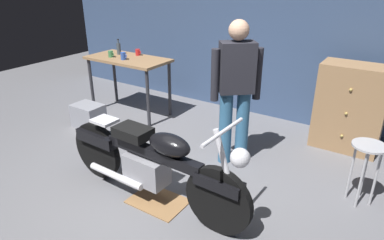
% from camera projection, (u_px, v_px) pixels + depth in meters
% --- Properties ---
extents(ground_plane, '(12.00, 12.00, 0.00)m').
position_uv_depth(ground_plane, '(155.00, 204.00, 3.41)').
color(ground_plane, slate).
extents(back_wall, '(8.00, 0.12, 3.10)m').
position_uv_depth(back_wall, '(273.00, 14.00, 4.93)').
color(back_wall, '#384C70').
rests_on(back_wall, ground_plane).
extents(workbench, '(1.30, 0.64, 0.90)m').
position_uv_depth(workbench, '(128.00, 65.00, 5.29)').
color(workbench, '#99724C').
rests_on(workbench, ground_plane).
extents(motorcycle, '(2.19, 0.60, 1.00)m').
position_uv_depth(motorcycle, '(151.00, 161.00, 3.29)').
color(motorcycle, black).
rests_on(motorcycle, ground_plane).
extents(person_standing, '(0.46, 0.41, 1.67)m').
position_uv_depth(person_standing, '(236.00, 88.00, 3.83)').
color(person_standing, '#34678F').
rests_on(person_standing, ground_plane).
extents(shop_stool, '(0.32, 0.32, 0.64)m').
position_uv_depth(shop_stool, '(367.00, 158.00, 3.26)').
color(shop_stool, '#B2B2B7').
rests_on(shop_stool, ground_plane).
extents(wooden_dresser, '(0.80, 0.47, 1.10)m').
position_uv_depth(wooden_dresser, '(350.00, 108.00, 4.30)').
color(wooden_dresser, '#99724C').
rests_on(wooden_dresser, ground_plane).
extents(drip_tray, '(0.56, 0.40, 0.01)m').
position_uv_depth(drip_tray, '(158.00, 201.00, 3.45)').
color(drip_tray, olive).
rests_on(drip_tray, ground_plane).
extents(storage_bin, '(0.44, 0.32, 0.34)m').
position_uv_depth(storage_bin, '(88.00, 116.00, 5.04)').
color(storage_bin, gray).
rests_on(storage_bin, ground_plane).
extents(mug_blue_enamel, '(0.11, 0.08, 0.11)m').
position_uv_depth(mug_blue_enamel, '(123.00, 56.00, 5.11)').
color(mug_blue_enamel, '#2D51AD').
rests_on(mug_blue_enamel, workbench).
extents(mug_red_diner, '(0.10, 0.07, 0.10)m').
position_uv_depth(mug_red_diner, '(138.00, 52.00, 5.38)').
color(mug_red_diner, red).
rests_on(mug_red_diner, workbench).
extents(mug_green_speckled, '(0.11, 0.07, 0.10)m').
position_uv_depth(mug_green_speckled, '(111.00, 54.00, 5.26)').
color(mug_green_speckled, '#3D7F4C').
rests_on(mug_green_speckled, workbench).
extents(bottle, '(0.06, 0.06, 0.24)m').
position_uv_depth(bottle, '(119.00, 48.00, 5.42)').
color(bottle, '#3F4C59').
rests_on(bottle, workbench).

